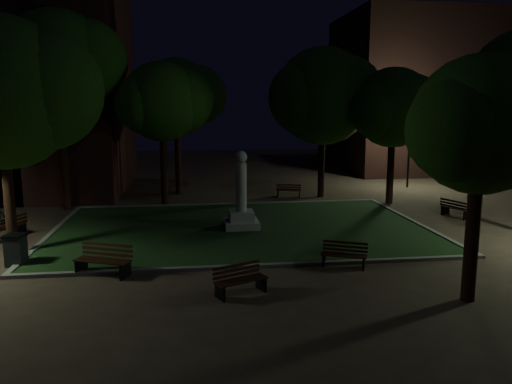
# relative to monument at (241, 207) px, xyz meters

# --- Properties ---
(ground) EXTENTS (80.00, 80.00, 0.00)m
(ground) POSITION_rel_monument_xyz_m (0.00, -2.00, -0.96)
(ground) COLOR brown
(lawn) EXTENTS (15.00, 10.00, 0.08)m
(lawn) POSITION_rel_monument_xyz_m (0.00, 0.00, -0.92)
(lawn) COLOR #1F3C19
(lawn) RESTS_ON ground
(lawn_kerb) EXTENTS (15.40, 10.40, 0.12)m
(lawn_kerb) POSITION_rel_monument_xyz_m (0.00, 0.00, -0.90)
(lawn_kerb) COLOR slate
(lawn_kerb) RESTS_ON ground
(monument) EXTENTS (1.40, 1.40, 3.20)m
(monument) POSITION_rel_monument_xyz_m (0.00, 0.00, 0.00)
(monument) COLOR #ABA79D
(monument) RESTS_ON lawn
(building_far) EXTENTS (16.00, 10.00, 12.00)m
(building_far) POSITION_rel_monument_xyz_m (18.00, 18.00, 5.04)
(building_far) COLOR #47211C
(building_far) RESTS_ON ground
(tree_west) EXTENTS (6.22, 5.08, 8.03)m
(tree_west) POSITION_rel_monument_xyz_m (-8.06, -2.59, 4.54)
(tree_west) COLOR black
(tree_west) RESTS_ON ground
(tree_north_wl) EXTENTS (4.92, 4.02, 7.30)m
(tree_north_wl) POSITION_rel_monument_xyz_m (-3.31, 5.67, 4.33)
(tree_north_wl) COLOR black
(tree_north_wl) RESTS_ON ground
(tree_north_er) EXTENTS (6.55, 5.34, 8.28)m
(tree_north_er) POSITION_rel_monument_xyz_m (5.35, 6.88, 4.65)
(tree_north_er) COLOR black
(tree_north_er) RESTS_ON ground
(tree_ne) EXTENTS (5.03, 4.11, 7.05)m
(tree_ne) POSITION_rel_monument_xyz_m (8.44, 4.63, 4.03)
(tree_ne) COLOR black
(tree_ne) RESTS_ON ground
(tree_se) EXTENTS (4.30, 3.51, 6.37)m
(tree_se) POSITION_rel_monument_xyz_m (5.21, -8.49, 3.64)
(tree_se) COLOR black
(tree_se) RESTS_ON ground
(tree_nw) EXTENTS (6.09, 4.97, 9.61)m
(tree_nw) POSITION_rel_monument_xyz_m (-8.06, 5.18, 6.16)
(tree_nw) COLOR black
(tree_nw) RESTS_ON ground
(tree_far_north) EXTENTS (5.39, 4.40, 7.76)m
(tree_far_north) POSITION_rel_monument_xyz_m (-2.65, 8.91, 4.60)
(tree_far_north) COLOR black
(tree_far_north) RESTS_ON ground
(lamppost_ne) EXTENTS (1.18, 0.28, 4.31)m
(lamppost_ne) POSITION_rel_monument_xyz_m (11.52, 9.41, 2.07)
(lamppost_ne) COLOR black
(lamppost_ne) RESTS_ON ground
(bench_near_left) EXTENTS (1.56, 1.08, 0.81)m
(bench_near_left) POSITION_rel_monument_xyz_m (-0.80, -7.24, -0.58)
(bench_near_left) COLOR black
(bench_near_left) RESTS_ON ground
(bench_near_right) EXTENTS (1.51, 1.05, 0.79)m
(bench_near_right) POSITION_rel_monument_xyz_m (2.74, -5.34, -0.59)
(bench_near_right) COLOR black
(bench_near_right) RESTS_ON ground
(bench_west_near) EXTENTS (1.82, 1.22, 0.94)m
(bench_west_near) POSITION_rel_monument_xyz_m (-4.73, -5.15, -0.51)
(bench_west_near) COLOR black
(bench_west_near) RESTS_ON ground
(bench_left_side) EXTENTS (1.20, 1.75, 0.91)m
(bench_left_side) POSITION_rel_monument_xyz_m (-9.09, -0.40, -0.53)
(bench_left_side) COLOR black
(bench_left_side) RESTS_ON ground
(bench_right_side) EXTENTS (0.97, 1.58, 0.82)m
(bench_right_side) POSITION_rel_monument_xyz_m (10.03, 0.95, -0.57)
(bench_right_side) COLOR black
(bench_right_side) RESTS_ON ground
(bench_far_side) EXTENTS (1.47, 0.83, 0.76)m
(bench_far_side) POSITION_rel_monument_xyz_m (3.41, 7.05, -0.60)
(bench_far_side) COLOR black
(bench_far_side) RESTS_ON ground
(trash_bin) EXTENTS (0.68, 0.68, 1.04)m
(trash_bin) POSITION_rel_monument_xyz_m (-7.67, -3.84, -0.43)
(trash_bin) COLOR black
(trash_bin) RESTS_ON ground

